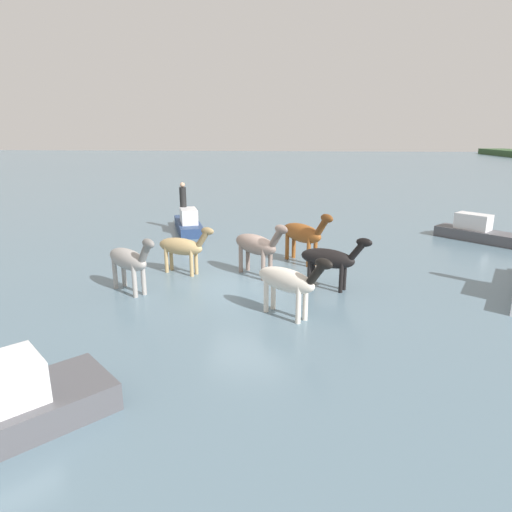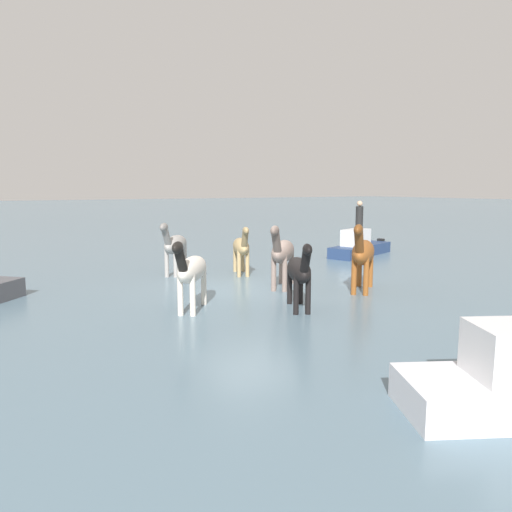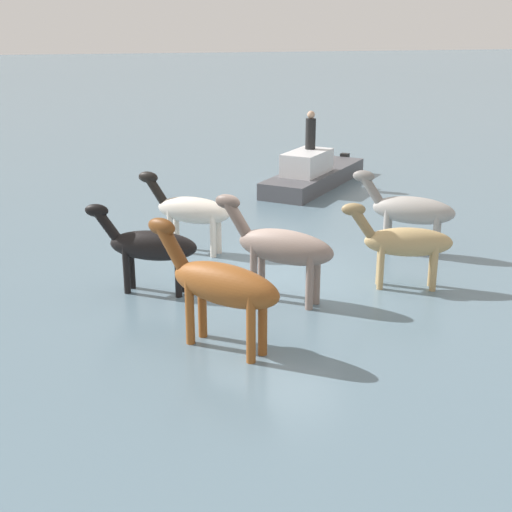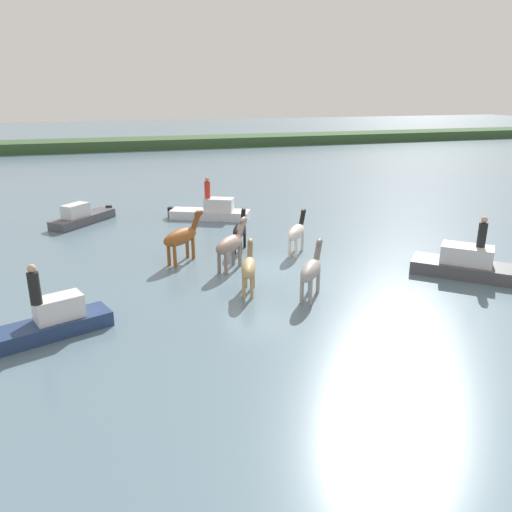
{
  "view_description": "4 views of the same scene",
  "coord_description": "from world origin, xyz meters",
  "px_view_note": "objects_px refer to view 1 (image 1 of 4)",
  "views": [
    {
      "loc": [
        12.96,
        1.52,
        4.62
      ],
      "look_at": [
        0.17,
        0.26,
        1.01
      ],
      "focal_mm": 30.71,
      "sensor_mm": 36.0,
      "label": 1
    },
    {
      "loc": [
        6.63,
        11.75,
        2.93
      ],
      "look_at": [
        -0.74,
        -0.96,
        0.82
      ],
      "focal_mm": 33.65,
      "sensor_mm": 36.0,
      "label": 2
    },
    {
      "loc": [
        -12.72,
        3.83,
        5.03
      ],
      "look_at": [
        -0.46,
        0.52,
        0.74
      ],
      "focal_mm": 48.89,
      "sensor_mm": 36.0,
      "label": 3
    },
    {
      "loc": [
        -5.7,
        -18.23,
        6.91
      ],
      "look_at": [
        -0.13,
        -0.57,
        0.71
      ],
      "focal_mm": 34.77,
      "sensor_mm": 36.0,
      "label": 4
    }
  ],
  "objects_px": {
    "horse_dark_mare": "(330,259)",
    "horse_lead": "(182,247)",
    "boat_dinghy_port": "(481,234)",
    "person_watcher_seated": "(183,196)",
    "horse_mid_herd": "(129,260)",
    "boat_tender_starboard": "(188,225)",
    "horse_dun_straggler": "(303,234)",
    "horse_gray_outer": "(257,245)",
    "horse_rear_stallion": "(288,281)"
  },
  "relations": [
    {
      "from": "horse_dun_straggler",
      "to": "boat_tender_starboard",
      "type": "xyz_separation_m",
      "value": [
        -4.93,
        -5.53,
        -0.8
      ]
    },
    {
      "from": "horse_gray_outer",
      "to": "horse_rear_stallion",
      "type": "bearing_deg",
      "value": -27.55
    },
    {
      "from": "horse_gray_outer",
      "to": "person_watcher_seated",
      "type": "bearing_deg",
      "value": 165.9
    },
    {
      "from": "horse_mid_herd",
      "to": "boat_tender_starboard",
      "type": "xyz_separation_m",
      "value": [
        -8.58,
        -0.39,
        -0.71
      ]
    },
    {
      "from": "horse_dark_mare",
      "to": "horse_rear_stallion",
      "type": "distance_m",
      "value": 2.57
    },
    {
      "from": "horse_rear_stallion",
      "to": "horse_dun_straggler",
      "type": "height_order",
      "value": "horse_dun_straggler"
    },
    {
      "from": "horse_rear_stallion",
      "to": "person_watcher_seated",
      "type": "xyz_separation_m",
      "value": [
        -10.11,
        -5.38,
        0.73
      ]
    },
    {
      "from": "boat_dinghy_port",
      "to": "horse_dun_straggler",
      "type": "bearing_deg",
      "value": 70.65
    },
    {
      "from": "horse_dark_mare",
      "to": "person_watcher_seated",
      "type": "height_order",
      "value": "person_watcher_seated"
    },
    {
      "from": "horse_mid_herd",
      "to": "person_watcher_seated",
      "type": "xyz_separation_m",
      "value": [
        -8.74,
        -0.65,
        0.7
      ]
    },
    {
      "from": "horse_mid_herd",
      "to": "boat_dinghy_port",
      "type": "xyz_separation_m",
      "value": [
        -7.84,
        13.04,
        -0.71
      ]
    },
    {
      "from": "horse_dun_straggler",
      "to": "boat_dinghy_port",
      "type": "bearing_deg",
      "value": 77.02
    },
    {
      "from": "boat_dinghy_port",
      "to": "horse_dark_mare",
      "type": "bearing_deg",
      "value": 87.03
    },
    {
      "from": "horse_dun_straggler",
      "to": "boat_dinghy_port",
      "type": "relative_size",
      "value": 0.6
    },
    {
      "from": "horse_dark_mare",
      "to": "boat_dinghy_port",
      "type": "bearing_deg",
      "value": 70.17
    },
    {
      "from": "boat_dinghy_port",
      "to": "horse_lead",
      "type": "bearing_deg",
      "value": 69.0
    },
    {
      "from": "horse_dark_mare",
      "to": "horse_lead",
      "type": "xyz_separation_m",
      "value": [
        -1.04,
        -4.84,
        -0.01
      ]
    },
    {
      "from": "horse_rear_stallion",
      "to": "boat_tender_starboard",
      "type": "height_order",
      "value": "horse_rear_stallion"
    },
    {
      "from": "boat_tender_starboard",
      "to": "person_watcher_seated",
      "type": "distance_m",
      "value": 1.44
    },
    {
      "from": "horse_dun_straggler",
      "to": "horse_mid_herd",
      "type": "bearing_deg",
      "value": -95.5
    },
    {
      "from": "horse_gray_outer",
      "to": "boat_tender_starboard",
      "type": "relative_size",
      "value": 0.52
    },
    {
      "from": "horse_rear_stallion",
      "to": "horse_lead",
      "type": "distance_m",
      "value": 4.92
    },
    {
      "from": "horse_dun_straggler",
      "to": "horse_lead",
      "type": "xyz_separation_m",
      "value": [
        1.71,
        -4.04,
        -0.16
      ]
    },
    {
      "from": "horse_rear_stallion",
      "to": "boat_dinghy_port",
      "type": "relative_size",
      "value": 0.56
    },
    {
      "from": "horse_mid_herd",
      "to": "horse_lead",
      "type": "relative_size",
      "value": 0.96
    },
    {
      "from": "boat_tender_starboard",
      "to": "horse_dark_mare",
      "type": "bearing_deg",
      "value": 19.5
    },
    {
      "from": "horse_dark_mare",
      "to": "horse_dun_straggler",
      "type": "xyz_separation_m",
      "value": [
        -2.74,
        -0.8,
        0.15
      ]
    },
    {
      "from": "horse_dark_mare",
      "to": "horse_lead",
      "type": "bearing_deg",
      "value": -166.21
    },
    {
      "from": "horse_mid_herd",
      "to": "horse_lead",
      "type": "bearing_deg",
      "value": 98.41
    },
    {
      "from": "horse_rear_stallion",
      "to": "boat_dinghy_port",
      "type": "xyz_separation_m",
      "value": [
        -9.21,
        8.3,
        -0.68
      ]
    },
    {
      "from": "horse_dark_mare",
      "to": "horse_rear_stallion",
      "type": "xyz_separation_m",
      "value": [
        2.28,
        -1.2,
        0.04
      ]
    },
    {
      "from": "horse_lead",
      "to": "person_watcher_seated",
      "type": "relative_size",
      "value": 1.82
    },
    {
      "from": "horse_dun_straggler",
      "to": "horse_lead",
      "type": "height_order",
      "value": "horse_dun_straggler"
    },
    {
      "from": "horse_rear_stallion",
      "to": "horse_mid_herd",
      "type": "xyz_separation_m",
      "value": [
        -1.37,
        -4.73,
        0.02
      ]
    },
    {
      "from": "horse_gray_outer",
      "to": "horse_lead",
      "type": "bearing_deg",
      "value": -136.12
    },
    {
      "from": "horse_dun_straggler",
      "to": "boat_dinghy_port",
      "type": "distance_m",
      "value": 8.98
    },
    {
      "from": "horse_gray_outer",
      "to": "horse_lead",
      "type": "height_order",
      "value": "horse_gray_outer"
    },
    {
      "from": "horse_gray_outer",
      "to": "horse_dark_mare",
      "type": "bearing_deg",
      "value": 19.66
    },
    {
      "from": "horse_dark_mare",
      "to": "horse_gray_outer",
      "type": "relative_size",
      "value": 1.04
    },
    {
      "from": "horse_gray_outer",
      "to": "boat_dinghy_port",
      "type": "height_order",
      "value": "horse_gray_outer"
    },
    {
      "from": "boat_dinghy_port",
      "to": "person_watcher_seated",
      "type": "xyz_separation_m",
      "value": [
        -0.9,
        -13.68,
        1.41
      ]
    },
    {
      "from": "horse_dun_straggler",
      "to": "horse_mid_herd",
      "type": "height_order",
      "value": "horse_dun_straggler"
    },
    {
      "from": "horse_dark_mare",
      "to": "horse_gray_outer",
      "type": "height_order",
      "value": "horse_gray_outer"
    },
    {
      "from": "horse_mid_herd",
      "to": "boat_dinghy_port",
      "type": "relative_size",
      "value": 0.57
    },
    {
      "from": "horse_rear_stallion",
      "to": "person_watcher_seated",
      "type": "relative_size",
      "value": 1.71
    },
    {
      "from": "person_watcher_seated",
      "to": "horse_dark_mare",
      "type": "bearing_deg",
      "value": 40.04
    },
    {
      "from": "horse_gray_outer",
      "to": "horse_dun_straggler",
      "type": "bearing_deg",
      "value": 92.07
    },
    {
      "from": "horse_dark_mare",
      "to": "horse_lead",
      "type": "distance_m",
      "value": 4.95
    },
    {
      "from": "horse_mid_herd",
      "to": "horse_lead",
      "type": "height_order",
      "value": "horse_mid_herd"
    },
    {
      "from": "horse_mid_herd",
      "to": "person_watcher_seated",
      "type": "height_order",
      "value": "person_watcher_seated"
    }
  ]
}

